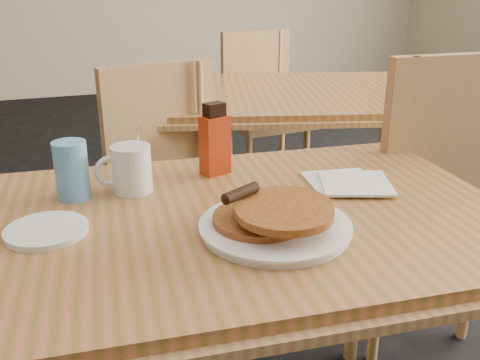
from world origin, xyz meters
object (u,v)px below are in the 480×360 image
object	(u,v)px
chair_neighbor_near	(424,177)
chair_neighbor_far	(261,99)
neighbor_table	(321,99)
coffee_mug	(130,168)
pancake_plate	(275,220)
blue_tumbler	(72,170)
chair_main_far	(167,176)
main_table	(244,230)
syrup_bottle	(215,142)

from	to	relation	value
chair_neighbor_near	chair_neighbor_far	bearing A→B (deg)	92.32
neighbor_table	chair_neighbor_near	xyz separation A→B (m)	(-0.01, -0.75, -0.10)
neighbor_table	coffee_mug	world-z (taller)	coffee_mug
pancake_plate	blue_tumbler	world-z (taller)	blue_tumbler
neighbor_table	blue_tumbler	size ratio (longest dim) A/B	11.85
neighbor_table	blue_tumbler	distance (m)	1.42
chair_main_far	chair_neighbor_far	world-z (taller)	chair_main_far
main_table	coffee_mug	xyz separation A→B (m)	(-0.21, 0.20, 0.10)
main_table	coffee_mug	world-z (taller)	coffee_mug
pancake_plate	blue_tumbler	bearing A→B (deg)	139.64
chair_neighbor_far	pancake_plate	size ratio (longest dim) A/B	3.07
main_table	chair_neighbor_far	bearing A→B (deg)	67.57
chair_neighbor_far	coffee_mug	size ratio (longest dim) A/B	5.39
pancake_plate	chair_neighbor_near	bearing A→B (deg)	32.61
coffee_mug	syrup_bottle	size ratio (longest dim) A/B	0.94
main_table	coffee_mug	bearing A→B (deg)	136.15
pancake_plate	coffee_mug	world-z (taller)	coffee_mug
syrup_bottle	neighbor_table	bearing A→B (deg)	29.27
syrup_bottle	blue_tumbler	xyz separation A→B (m)	(-0.35, -0.05, -0.02)
chair_neighbor_near	neighbor_table	bearing A→B (deg)	92.19
main_table	neighbor_table	distance (m)	1.33
neighbor_table	chair_neighbor_near	bearing A→B (deg)	-90.60
main_table	syrup_bottle	bearing A→B (deg)	87.58
main_table	blue_tumbler	size ratio (longest dim) A/B	9.45
neighbor_table	coffee_mug	xyz separation A→B (m)	(-0.96, -0.90, 0.10)
pancake_plate	chair_main_far	bearing A→B (deg)	92.80
neighbor_table	chair_neighbor_near	size ratio (longest dim) A/B	1.54
chair_main_far	blue_tumbler	size ratio (longest dim) A/B	7.14
coffee_mug	main_table	bearing A→B (deg)	-37.88
neighbor_table	chair_main_far	size ratio (longest dim) A/B	1.66
coffee_mug	chair_neighbor_near	bearing A→B (deg)	15.03
chair_neighbor_far	chair_main_far	bearing A→B (deg)	-131.08
main_table	neighbor_table	xyz separation A→B (m)	(0.75, 1.10, 0.00)
chair_main_far	blue_tumbler	xyz separation A→B (m)	(-0.32, -0.56, 0.25)
chair_neighbor_far	blue_tumbler	size ratio (longest dim) A/B	7.03
coffee_mug	blue_tumbler	size ratio (longest dim) A/B	1.30
main_table	blue_tumbler	world-z (taller)	blue_tumbler
coffee_mug	chair_neighbor_far	bearing A→B (deg)	65.37
chair_neighbor_far	syrup_bottle	bearing A→B (deg)	-120.57
main_table	chair_main_far	bearing A→B (deg)	91.15
main_table	blue_tumbler	bearing A→B (deg)	148.90
chair_neighbor_near	pancake_plate	world-z (taller)	chair_neighbor_near
main_table	chair_main_far	size ratio (longest dim) A/B	1.32
coffee_mug	syrup_bottle	xyz separation A→B (m)	(0.22, 0.05, 0.03)
syrup_bottle	chair_neighbor_far	bearing A→B (deg)	45.10
pancake_plate	blue_tumbler	distance (m)	0.48
neighbor_table	chair_neighbor_near	world-z (taller)	chair_neighbor_near
chair_neighbor_near	pancake_plate	distance (m)	0.87
neighbor_table	syrup_bottle	bearing A→B (deg)	-131.06
syrup_bottle	blue_tumbler	world-z (taller)	syrup_bottle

